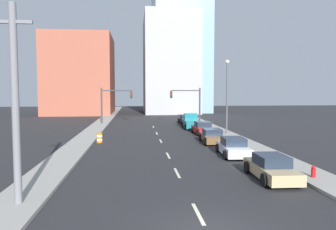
# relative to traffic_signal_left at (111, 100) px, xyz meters

# --- Properties ---
(sidewalk_left) EXTENTS (2.39, 92.26, 0.18)m
(sidewalk_left) POSITION_rel_traffic_signal_left_xyz_m (-1.65, 7.23, -3.54)
(sidewalk_left) COLOR gray
(sidewalk_left) RESTS_ON ground
(sidewalk_right) EXTENTS (2.39, 92.26, 0.18)m
(sidewalk_right) POSITION_rel_traffic_signal_left_xyz_m (13.80, 7.23, -3.54)
(sidewalk_right) COLOR gray
(sidewalk_right) RESTS_ON ground
(lane_stripe_at_2m) EXTENTS (0.16, 2.40, 0.01)m
(lane_stripe_at_2m) POSITION_rel_traffic_signal_left_xyz_m (6.08, -36.90, -3.62)
(lane_stripe_at_2m) COLOR beige
(lane_stripe_at_2m) RESTS_ON ground
(lane_stripe_at_9m) EXTENTS (0.16, 2.40, 0.01)m
(lane_stripe_at_9m) POSITION_rel_traffic_signal_left_xyz_m (6.08, -30.17, -3.62)
(lane_stripe_at_9m) COLOR beige
(lane_stripe_at_9m) RESTS_ON ground
(lane_stripe_at_14m) EXTENTS (0.16, 2.40, 0.01)m
(lane_stripe_at_14m) POSITION_rel_traffic_signal_left_xyz_m (6.08, -24.72, -3.62)
(lane_stripe_at_14m) COLOR beige
(lane_stripe_at_14m) RESTS_ON ground
(lane_stripe_at_22m) EXTENTS (0.16, 2.40, 0.01)m
(lane_stripe_at_22m) POSITION_rel_traffic_signal_left_xyz_m (6.08, -17.29, -3.62)
(lane_stripe_at_22m) COLOR beige
(lane_stripe_at_22m) RESTS_ON ground
(lane_stripe_at_28m) EXTENTS (0.16, 2.40, 0.01)m
(lane_stripe_at_28m) POSITION_rel_traffic_signal_left_xyz_m (6.08, -11.24, -3.62)
(lane_stripe_at_28m) COLOR beige
(lane_stripe_at_28m) RESTS_ON ground
(lane_stripe_at_35m) EXTENTS (0.16, 2.40, 0.01)m
(lane_stripe_at_35m) POSITION_rel_traffic_signal_left_xyz_m (6.08, -4.09, -3.62)
(lane_stripe_at_35m) COLOR beige
(lane_stripe_at_35m) RESTS_ON ground
(building_brick_left) EXTENTS (14.00, 16.00, 17.03)m
(building_brick_left) POSITION_rel_traffic_signal_left_xyz_m (-8.42, 24.48, 4.89)
(building_brick_left) COLOR #9E513D
(building_brick_left) RESTS_ON ground
(building_office_center) EXTENTS (12.00, 20.00, 22.36)m
(building_office_center) POSITION_rel_traffic_signal_left_xyz_m (11.70, 28.48, 7.55)
(building_office_center) COLOR #99999E
(building_office_center) RESTS_ON ground
(building_glass_right) EXTENTS (13.00, 20.00, 34.89)m
(building_glass_right) POSITION_rel_traffic_signal_left_xyz_m (14.64, 32.48, 13.82)
(building_glass_right) COLOR #7A9EB7
(building_glass_right) RESTS_ON ground
(traffic_signal_left) EXTENTS (4.73, 0.35, 5.51)m
(traffic_signal_left) POSITION_rel_traffic_signal_left_xyz_m (0.00, 0.00, 0.00)
(traffic_signal_left) COLOR #38383D
(traffic_signal_left) RESTS_ON ground
(traffic_signal_right) EXTENTS (4.73, 0.35, 5.51)m
(traffic_signal_right) POSITION_rel_traffic_signal_left_xyz_m (12.03, 0.00, 0.00)
(traffic_signal_right) COLOR #38383D
(traffic_signal_right) RESTS_ON ground
(utility_pole_left_near) EXTENTS (1.60, 0.32, 8.65)m
(utility_pole_left_near) POSITION_rel_traffic_signal_left_xyz_m (-1.48, -35.37, 0.82)
(utility_pole_left_near) COLOR slate
(utility_pole_left_near) RESTS_ON ground
(traffic_barrel) EXTENTS (0.56, 0.56, 0.95)m
(traffic_barrel) POSITION_rel_traffic_signal_left_xyz_m (0.07, -17.65, -3.15)
(traffic_barrel) COLOR orange
(traffic_barrel) RESTS_ON ground
(street_lamp) EXTENTS (0.44, 0.44, 8.56)m
(street_lamp) POSITION_rel_traffic_signal_left_xyz_m (14.01, -13.14, 1.32)
(street_lamp) COLOR #4C4C51
(street_lamp) RESTS_ON ground
(fire_hydrant) EXTENTS (0.26, 0.26, 0.84)m
(fire_hydrant) POSITION_rel_traffic_signal_left_xyz_m (13.47, -32.60, -3.21)
(fire_hydrant) COLOR red
(fire_hydrant) RESTS_ON ground
(sedan_tan) EXTENTS (2.19, 4.77, 1.40)m
(sedan_tan) POSITION_rel_traffic_signal_left_xyz_m (11.21, -32.12, -2.98)
(sedan_tan) COLOR tan
(sedan_tan) RESTS_ON ground
(sedan_white) EXTENTS (2.34, 4.80, 1.42)m
(sedan_white) POSITION_rel_traffic_signal_left_xyz_m (11.11, -25.25, -2.97)
(sedan_white) COLOR silver
(sedan_white) RESTS_ON ground
(sedan_brown) EXTENTS (2.35, 4.81, 1.36)m
(sedan_brown) POSITION_rel_traffic_signal_left_xyz_m (10.97, -18.85, -3.00)
(sedan_brown) COLOR brown
(sedan_brown) RESTS_ON ground
(sedan_red) EXTENTS (2.24, 4.47, 1.47)m
(sedan_red) POSITION_rel_traffic_signal_left_xyz_m (11.37, -12.46, -2.96)
(sedan_red) COLOR red
(sedan_red) RESTS_ON ground
(pickup_truck_teal) EXTENTS (2.38, 5.38, 1.99)m
(pickup_truck_teal) POSITION_rel_traffic_signal_left_xyz_m (11.06, -6.29, -2.81)
(pickup_truck_teal) COLOR #196B75
(pickup_truck_teal) RESTS_ON ground
(sedan_black) EXTENTS (2.32, 4.49, 1.41)m
(sedan_black) POSITION_rel_traffic_signal_left_xyz_m (11.38, -0.17, -2.98)
(sedan_black) COLOR black
(sedan_black) RESTS_ON ground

